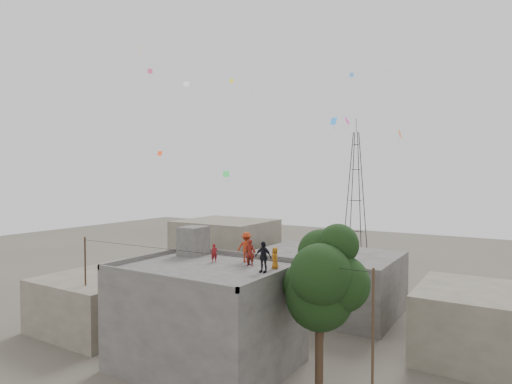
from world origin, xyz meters
TOP-DOWN VIEW (x-y plane):
  - ground at (0.00, 0.00)m, footprint 140.00×140.00m
  - main_building at (0.00, 0.00)m, footprint 10.00×8.00m
  - parapet at (0.00, 0.00)m, footprint 10.00×8.00m
  - stair_head_box at (-3.20, 2.60)m, footprint 1.60×1.80m
  - neighbor_west at (-11.00, 2.00)m, footprint 8.00×10.00m
  - neighbor_north at (2.00, 14.00)m, footprint 12.00×9.00m
  - neighbor_northwest at (-10.00, 16.00)m, footprint 9.00×8.00m
  - neighbor_east at (14.00, 10.00)m, footprint 7.00×8.00m
  - tree at (7.37, 0.60)m, footprint 4.90×4.60m
  - utility_line at (0.50, -1.25)m, footprint 20.12×0.62m
  - transmission_tower at (-4.00, 40.00)m, footprint 2.97×2.97m
  - person_red_adult at (2.11, 1.63)m, footprint 0.67×0.52m
  - person_orange_child at (3.81, 1.75)m, footprint 0.74×0.71m
  - person_dark_child at (1.83, 2.05)m, footprint 0.71×0.69m
  - person_dark_adult at (3.71, 0.52)m, footprint 1.05×0.45m
  - person_orange_adult at (1.28, 2.50)m, footprint 1.36×0.93m
  - person_red_child at (-0.42, 1.35)m, footprint 0.50×0.51m
  - kites at (-0.38, 7.89)m, footprint 20.08×17.41m

SIDE VIEW (x-z plane):
  - ground at x=0.00m, z-range 0.00..0.00m
  - neighbor_west at x=-11.00m, z-range 0.00..4.00m
  - neighbor_east at x=14.00m, z-range 0.00..4.40m
  - neighbor_north at x=2.00m, z-range 0.00..5.00m
  - main_building at x=0.00m, z-range 0.00..6.10m
  - neighbor_northwest at x=-10.00m, z-range 0.00..7.00m
  - utility_line at x=0.50m, z-range 0.13..7.53m
  - tree at x=7.37m, z-range 1.55..10.65m
  - parapet at x=0.00m, z-range 6.10..6.40m
  - person_dark_child at x=1.83m, z-range 6.10..7.25m
  - person_red_child at x=-0.42m, z-range 6.10..7.29m
  - person_orange_child at x=3.81m, z-range 6.10..7.38m
  - person_red_adult at x=2.11m, z-range 6.10..7.75m
  - person_dark_adult at x=3.71m, z-range 6.10..7.88m
  - person_orange_adult at x=1.28m, z-range 6.10..8.03m
  - stair_head_box at x=-3.20m, z-range 6.10..8.10m
  - transmission_tower at x=-4.00m, z-range -0.93..19.07m
  - kites at x=-0.38m, z-range 12.28..21.98m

